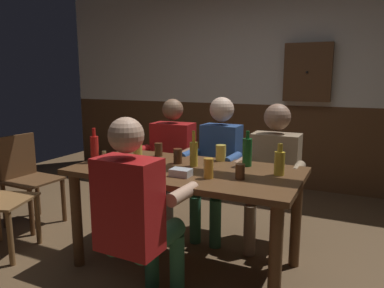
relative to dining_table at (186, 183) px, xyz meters
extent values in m
plane|color=brown|center=(0.00, -0.07, -0.66)|extent=(7.56, 7.56, 0.00)
cube|color=silver|center=(0.00, 2.46, 1.21)|extent=(6.30, 0.12, 1.58)
cube|color=brown|center=(0.00, 2.46, -0.12)|extent=(6.30, 0.12, 1.08)
cube|color=brown|center=(0.00, 0.00, 0.10)|extent=(1.67, 0.86, 0.04)
cylinder|color=brown|center=(-0.76, -0.35, -0.29)|extent=(0.08, 0.08, 0.73)
cylinder|color=brown|center=(0.76, -0.35, -0.29)|extent=(0.08, 0.08, 0.73)
cylinder|color=brown|center=(-0.76, 0.35, -0.29)|extent=(0.08, 0.08, 0.73)
cylinder|color=brown|center=(0.76, 0.35, -0.29)|extent=(0.08, 0.08, 0.73)
cube|color=#AD1919|center=(-0.50, 0.73, 0.07)|extent=(0.41, 0.26, 0.54)
sphere|color=brown|center=(-0.50, 0.73, 0.47)|extent=(0.20, 0.20, 0.20)
cylinder|color=silver|center=(-0.38, 0.59, -0.18)|extent=(0.15, 0.42, 0.13)
cylinder|color=silver|center=(-0.60, 0.58, -0.18)|extent=(0.15, 0.42, 0.13)
cylinder|color=silver|center=(-0.37, 0.39, -0.45)|extent=(0.10, 0.10, 0.42)
cylinder|color=silver|center=(-0.59, 0.37, -0.45)|extent=(0.10, 0.10, 0.42)
cylinder|color=brown|center=(-0.26, 0.49, 0.10)|extent=(0.09, 0.28, 0.08)
cylinder|color=#AD1919|center=(-0.71, 0.46, 0.10)|extent=(0.09, 0.28, 0.08)
cube|color=#2D4C84|center=(0.00, 0.73, 0.08)|extent=(0.35, 0.22, 0.55)
sphere|color=beige|center=(0.00, 0.73, 0.49)|extent=(0.22, 0.22, 0.22)
cylinder|color=#33724C|center=(0.09, 0.58, -0.18)|extent=(0.14, 0.40, 0.13)
cylinder|color=#33724C|center=(-0.10, 0.59, -0.18)|extent=(0.14, 0.40, 0.13)
cylinder|color=#33724C|center=(0.09, 0.38, -0.45)|extent=(0.10, 0.10, 0.42)
cylinder|color=#33724C|center=(-0.10, 0.39, -0.45)|extent=(0.10, 0.10, 0.42)
cylinder|color=#2D4C84|center=(0.20, 0.48, 0.10)|extent=(0.09, 0.28, 0.08)
cylinder|color=#2D4C84|center=(-0.21, 0.49, 0.10)|extent=(0.09, 0.28, 0.08)
cube|color=#997F60|center=(0.50, 0.73, 0.05)|extent=(0.40, 0.24, 0.50)
sphere|color=#9E755B|center=(0.50, 0.73, 0.45)|extent=(0.23, 0.23, 0.23)
cylinder|color=#997F60|center=(0.61, 0.59, -0.18)|extent=(0.13, 0.41, 0.13)
cylinder|color=#997F60|center=(0.39, 0.59, -0.18)|extent=(0.13, 0.41, 0.13)
cylinder|color=#997F60|center=(0.61, 0.38, -0.45)|extent=(0.10, 0.10, 0.42)
cylinder|color=#997F60|center=(0.39, 0.38, -0.45)|extent=(0.10, 0.10, 0.42)
cylinder|color=#997F60|center=(0.73, 0.47, 0.08)|extent=(0.08, 0.28, 0.08)
cylinder|color=#9E755B|center=(0.27, 0.47, 0.08)|extent=(0.08, 0.28, 0.08)
cube|color=#AD1919|center=(0.00, -0.73, 0.07)|extent=(0.37, 0.23, 0.54)
sphere|color=tan|center=(0.00, -0.73, 0.47)|extent=(0.20, 0.20, 0.20)
cylinder|color=#33724C|center=(-0.09, -0.57, -0.18)|extent=(0.15, 0.43, 0.13)
cylinder|color=#33724C|center=(0.11, -0.58, -0.18)|extent=(0.15, 0.43, 0.13)
cylinder|color=#33724C|center=(-0.09, -0.36, -0.45)|extent=(0.10, 0.10, 0.42)
cylinder|color=#33724C|center=(0.11, -0.37, -0.45)|extent=(0.10, 0.10, 0.42)
cylinder|color=tan|center=(-0.20, -0.48, 0.10)|extent=(0.09, 0.28, 0.08)
cylinder|color=tan|center=(0.22, -0.49, 0.10)|extent=(0.09, 0.28, 0.08)
cube|color=brown|center=(-1.46, -0.45, -0.21)|extent=(0.55, 0.55, 0.02)
cylinder|color=brown|center=(-1.33, -0.22, -0.44)|extent=(0.04, 0.04, 0.44)
cylinder|color=brown|center=(-1.22, -0.58, -0.44)|extent=(0.04, 0.04, 0.44)
cube|color=brown|center=(-1.70, 0.08, -0.21)|extent=(0.46, 0.46, 0.02)
cube|color=brown|center=(-1.90, 0.09, 0.01)|extent=(0.05, 0.40, 0.42)
cylinder|color=brown|center=(-1.50, 0.26, -0.44)|extent=(0.04, 0.04, 0.44)
cylinder|color=brown|center=(-1.52, -0.12, -0.44)|extent=(0.04, 0.04, 0.44)
cylinder|color=brown|center=(-1.88, 0.28, -0.44)|extent=(0.04, 0.04, 0.44)
cylinder|color=brown|center=(-1.90, -0.10, -0.44)|extent=(0.04, 0.04, 0.44)
cylinder|color=#F9E08C|center=(-0.70, -0.06, 0.16)|extent=(0.04, 0.04, 0.08)
cube|color=#B2B7BC|center=(0.06, -0.21, 0.14)|extent=(0.14, 0.10, 0.05)
cylinder|color=white|center=(-0.30, -0.37, 0.12)|extent=(0.24, 0.24, 0.01)
cylinder|color=red|center=(-0.73, -0.13, 0.22)|extent=(0.07, 0.07, 0.21)
cylinder|color=red|center=(-0.73, -0.13, 0.36)|extent=(0.03, 0.03, 0.07)
cylinder|color=#195923|center=(0.39, 0.26, 0.22)|extent=(0.07, 0.07, 0.21)
cylinder|color=#195923|center=(0.39, 0.26, 0.35)|extent=(0.03, 0.03, 0.06)
cylinder|color=gold|center=(0.66, 0.11, 0.20)|extent=(0.07, 0.07, 0.16)
cylinder|color=gold|center=(0.66, 0.11, 0.31)|extent=(0.04, 0.04, 0.06)
cylinder|color=gold|center=(0.02, 0.08, 0.21)|extent=(0.06, 0.06, 0.18)
cylinder|color=gold|center=(0.02, 0.08, 0.34)|extent=(0.03, 0.03, 0.09)
cylinder|color=#4C2D19|center=(-0.13, 0.11, 0.17)|extent=(0.07, 0.07, 0.12)
cylinder|color=#E5C64C|center=(0.14, 0.35, 0.18)|extent=(0.08, 0.08, 0.13)
cylinder|color=#E5C64C|center=(-0.56, 0.20, 0.18)|extent=(0.08, 0.08, 0.13)
cylinder|color=#4C2D19|center=(-0.40, 0.28, 0.17)|extent=(0.07, 0.07, 0.11)
cylinder|color=gold|center=(0.25, -0.17, 0.18)|extent=(0.07, 0.07, 0.14)
cylinder|color=#4C2D19|center=(0.45, -0.10, 0.17)|extent=(0.06, 0.06, 0.10)
cube|color=brown|center=(0.51, 2.33, 0.83)|extent=(0.56, 0.12, 0.70)
sphere|color=black|center=(0.51, 2.25, 0.83)|extent=(0.03, 0.03, 0.03)
camera|label=1|loc=(1.15, -2.33, 0.78)|focal=33.93mm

